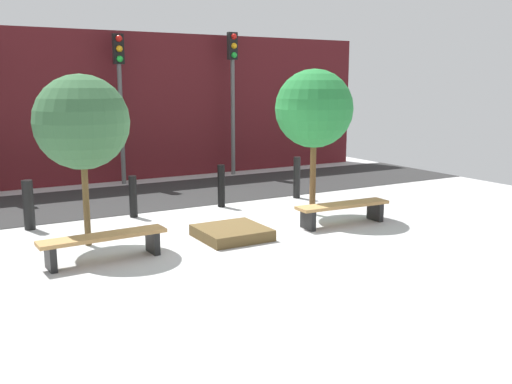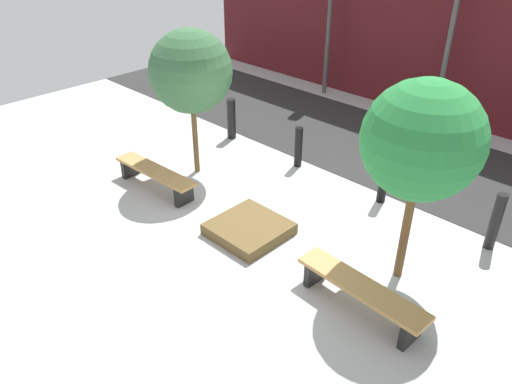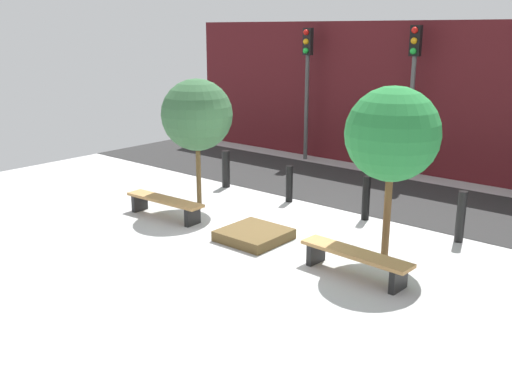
% 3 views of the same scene
% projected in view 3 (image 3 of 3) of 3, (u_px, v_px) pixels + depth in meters
% --- Properties ---
extents(ground_plane, '(18.00, 18.00, 0.00)m').
position_uv_depth(ground_plane, '(272.00, 232.00, 11.34)').
color(ground_plane, '#B6B6B6').
extents(road_strip, '(18.00, 3.43, 0.01)m').
position_uv_depth(road_strip, '(369.00, 191.00, 14.16)').
color(road_strip, '#2A2A2A').
rests_on(road_strip, ground).
extents(building_facade, '(16.20, 0.50, 4.12)m').
position_uv_depth(building_facade, '(423.00, 99.00, 15.61)').
color(building_facade, '#511419').
rests_on(building_facade, ground).
extents(bench_left, '(1.99, 0.49, 0.43)m').
position_uv_depth(bench_left, '(165.00, 203.00, 12.15)').
color(bench_left, black).
rests_on(bench_left, ground).
extents(bench_right, '(1.97, 0.51, 0.43)m').
position_uv_depth(bench_right, '(355.00, 258.00, 9.25)').
color(bench_right, black).
rests_on(bench_right, ground).
extents(planter_bed, '(1.16, 1.15, 0.20)m').
position_uv_depth(planter_bed, '(254.00, 235.00, 10.90)').
color(planter_bed, brown).
rests_on(planter_bed, ground).
extents(tree_behind_left_bench, '(1.57, 1.57, 2.88)m').
position_uv_depth(tree_behind_left_bench, '(197.00, 115.00, 12.41)').
color(tree_behind_left_bench, brown).
rests_on(tree_behind_left_bench, ground).
extents(tree_behind_right_bench, '(1.60, 1.60, 3.01)m').
position_uv_depth(tree_behind_right_bench, '(392.00, 135.00, 9.47)').
color(tree_behind_right_bench, brown).
rests_on(tree_behind_right_bench, ground).
extents(bollard_far_left, '(0.20, 0.20, 0.94)m').
position_uv_depth(bollard_far_left, '(226.00, 169.00, 14.48)').
color(bollard_far_left, black).
rests_on(bollard_far_left, ground).
extents(bollard_left, '(0.16, 0.16, 0.86)m').
position_uv_depth(bollard_left, '(289.00, 184.00, 13.23)').
color(bollard_left, black).
rests_on(bollard_left, ground).
extents(bollard_center, '(0.16, 0.16, 0.95)m').
position_uv_depth(bollard_center, '(366.00, 198.00, 11.97)').
color(bollard_center, black).
rests_on(bollard_center, ground).
extents(bollard_right, '(0.17, 0.17, 0.99)m').
position_uv_depth(bollard_right, '(461.00, 217.00, 10.70)').
color(bollard_right, black).
rests_on(bollard_right, ground).
extents(traffic_light_west, '(0.28, 0.27, 3.93)m').
position_uv_depth(traffic_light_west, '(307.00, 71.00, 16.99)').
color(traffic_light_west, '#484848').
rests_on(traffic_light_west, ground).
extents(traffic_light_mid_west, '(0.28, 0.27, 3.99)m').
position_uv_depth(traffic_light_mid_west, '(413.00, 75.00, 14.87)').
color(traffic_light_mid_west, '#545454').
rests_on(traffic_light_mid_west, ground).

